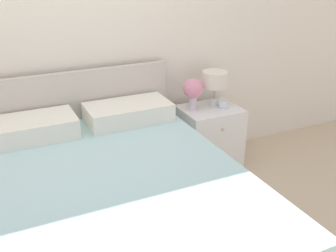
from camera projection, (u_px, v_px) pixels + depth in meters
name	position (u px, v px, depth m)	size (l,w,h in m)	color
ground_plane	(81.00, 179.00, 3.37)	(12.00, 12.00, 0.00)	#CCB28E
wall_back	(63.00, 23.00, 2.91)	(8.00, 0.06, 2.60)	silver
bed	(113.00, 209.00, 2.46)	(1.57, 2.03, 0.95)	white
nightstand	(209.00, 137.00, 3.52)	(0.51, 0.43, 0.55)	white
table_lamp	(215.00, 81.00, 3.40)	(0.23, 0.23, 0.30)	white
flower_vase	(193.00, 90.00, 3.32)	(0.17, 0.17, 0.27)	silver
teacup	(223.00, 105.00, 3.40)	(0.10, 0.10, 0.06)	white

